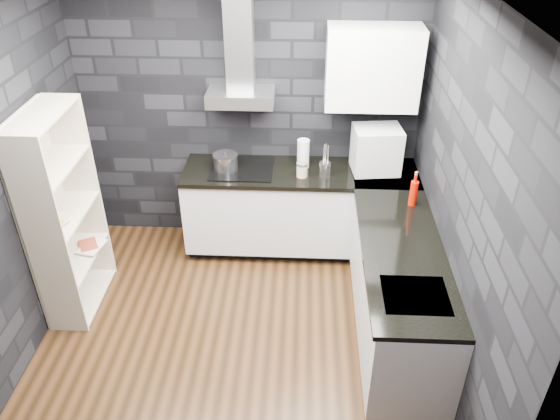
# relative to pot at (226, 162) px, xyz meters

# --- Properties ---
(ground) EXTENTS (3.20, 3.20, 0.00)m
(ground) POSITION_rel_pot_xyz_m (0.20, -1.28, -0.98)
(ground) COLOR #3B2311
(wall_back) EXTENTS (3.20, 0.05, 2.70)m
(wall_back) POSITION_rel_pot_xyz_m (0.20, 0.35, 0.37)
(wall_back) COLOR black
(wall_back) RESTS_ON ground
(wall_front) EXTENTS (3.20, 0.05, 2.70)m
(wall_front) POSITION_rel_pot_xyz_m (0.20, -2.90, 0.37)
(wall_front) COLOR black
(wall_front) RESTS_ON ground
(wall_right) EXTENTS (0.05, 3.20, 2.70)m
(wall_right) POSITION_rel_pot_xyz_m (1.82, -1.28, 0.37)
(wall_right) COLOR black
(wall_right) RESTS_ON ground
(toekick_back) EXTENTS (2.18, 0.50, 0.10)m
(toekick_back) POSITION_rel_pot_xyz_m (0.70, 0.06, -0.93)
(toekick_back) COLOR black
(toekick_back) RESTS_ON ground
(toekick_right) EXTENTS (0.50, 1.78, 0.10)m
(toekick_right) POSITION_rel_pot_xyz_m (1.54, -1.18, -0.93)
(toekick_right) COLOR black
(toekick_right) RESTS_ON ground
(counter_back_cab) EXTENTS (2.20, 0.60, 0.76)m
(counter_back_cab) POSITION_rel_pot_xyz_m (0.70, 0.02, -0.50)
(counter_back_cab) COLOR silver
(counter_back_cab) RESTS_ON ground
(counter_right_cab) EXTENTS (0.60, 1.80, 0.76)m
(counter_right_cab) POSITION_rel_pot_xyz_m (1.50, -1.18, -0.50)
(counter_right_cab) COLOR silver
(counter_right_cab) RESTS_ON ground
(counter_back_top) EXTENTS (2.20, 0.62, 0.04)m
(counter_back_top) POSITION_rel_pot_xyz_m (0.70, 0.01, -0.10)
(counter_back_top) COLOR black
(counter_back_top) RESTS_ON counter_back_cab
(counter_right_top) EXTENTS (0.62, 1.80, 0.04)m
(counter_right_top) POSITION_rel_pot_xyz_m (1.49, -1.18, -0.10)
(counter_right_top) COLOR black
(counter_right_top) RESTS_ON counter_right_cab
(counter_corner_top) EXTENTS (0.62, 0.62, 0.04)m
(counter_corner_top) POSITION_rel_pot_xyz_m (1.50, 0.02, -0.10)
(counter_corner_top) COLOR black
(counter_corner_top) RESTS_ON counter_right_cab
(hood_body) EXTENTS (0.60, 0.34, 0.12)m
(hood_body) POSITION_rel_pot_xyz_m (0.15, 0.15, 0.58)
(hood_body) COLOR #B2B1B6
(hood_body) RESTS_ON wall_back
(hood_chimney) EXTENTS (0.24, 0.20, 0.90)m
(hood_chimney) POSITION_rel_pot_xyz_m (0.15, 0.22, 1.09)
(hood_chimney) COLOR #B2B1B6
(hood_chimney) RESTS_ON hood_body
(upper_cabinet) EXTENTS (0.80, 0.35, 0.70)m
(upper_cabinet) POSITION_rel_pot_xyz_m (1.30, 0.15, 0.87)
(upper_cabinet) COLOR white
(upper_cabinet) RESTS_ON wall_back
(cooktop) EXTENTS (0.58, 0.50, 0.01)m
(cooktop) POSITION_rel_pot_xyz_m (0.15, 0.02, -0.07)
(cooktop) COLOR black
(cooktop) RESTS_ON counter_back_top
(sink_rim) EXTENTS (0.44, 0.40, 0.01)m
(sink_rim) POSITION_rel_pot_xyz_m (1.50, -1.68, -0.08)
(sink_rim) COLOR #B2B1B6
(sink_rim) RESTS_ON counter_right_top
(pot) EXTENTS (0.22, 0.22, 0.13)m
(pot) POSITION_rel_pot_xyz_m (0.00, 0.00, 0.00)
(pot) COLOR silver
(pot) RESTS_ON cooktop
(glass_vase) EXTENTS (0.13, 0.13, 0.28)m
(glass_vase) POSITION_rel_pot_xyz_m (0.72, 0.09, 0.06)
(glass_vase) COLOR white
(glass_vase) RESTS_ON counter_back_top
(storage_jar) EXTENTS (0.12, 0.12, 0.12)m
(storage_jar) POSITION_rel_pot_xyz_m (0.71, -0.09, -0.02)
(storage_jar) COLOR tan
(storage_jar) RESTS_ON counter_back_top
(utensil_crock) EXTENTS (0.11, 0.11, 0.14)m
(utensil_crock) POSITION_rel_pot_xyz_m (0.92, -0.07, -0.01)
(utensil_crock) COLOR silver
(utensil_crock) RESTS_ON counter_back_top
(appliance_garage) EXTENTS (0.46, 0.37, 0.42)m
(appliance_garage) POSITION_rel_pot_xyz_m (1.39, 0.04, 0.15)
(appliance_garage) COLOR silver
(appliance_garage) RESTS_ON counter_back_top
(red_bottle) EXTENTS (0.08, 0.08, 0.22)m
(red_bottle) POSITION_rel_pot_xyz_m (1.65, -0.53, 0.03)
(red_bottle) COLOR #B30F00
(red_bottle) RESTS_ON counter_right_top
(bookshelf) EXTENTS (0.59, 0.87, 1.80)m
(bookshelf) POSITION_rel_pot_xyz_m (-1.22, -0.85, -0.08)
(bookshelf) COLOR beige
(bookshelf) RESTS_ON ground
(fruit_bowl) EXTENTS (0.26, 0.26, 0.05)m
(fruit_bowl) POSITION_rel_pot_xyz_m (-1.22, -0.99, -0.04)
(fruit_bowl) COLOR white
(fruit_bowl) RESTS_ON bookshelf
(book_red) EXTENTS (0.14, 0.09, 0.20)m
(book_red) POSITION_rel_pot_xyz_m (-1.23, -0.72, -0.41)
(book_red) COLOR maroon
(book_red) RESTS_ON bookshelf
(book_second) EXTENTS (0.18, 0.06, 0.25)m
(book_second) POSITION_rel_pot_xyz_m (-1.21, -0.68, -0.38)
(book_second) COLOR #B2B2B2
(book_second) RESTS_ON bookshelf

